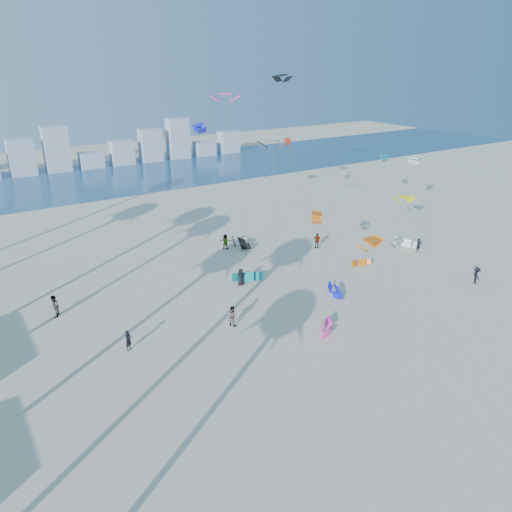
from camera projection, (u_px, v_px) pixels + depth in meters
ground at (362, 422)px, 28.92m from camera, size 220.00×220.00×0.00m
ocean at (65, 183)px, 84.89m from camera, size 220.00×220.00×0.00m
kitesurfer_near at (128, 340)px, 35.80m from camera, size 0.70×0.65×1.60m
kitesurfer_mid at (232, 316)px, 39.10m from camera, size 0.97×1.04×1.71m
kitesurfers_far at (264, 264)px, 48.96m from camera, size 37.81×22.29×1.89m
grounded_kites at (313, 267)px, 49.30m from camera, size 22.57×22.41×0.98m
flying_kites at (311, 142)px, 51.68m from camera, size 25.69×36.05×18.54m
distant_skyline at (43, 157)px, 90.91m from camera, size 85.00×3.00×8.40m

